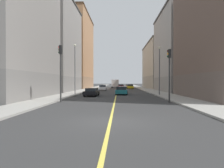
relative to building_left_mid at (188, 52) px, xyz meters
name	(u,v)px	position (x,y,z in m)	size (l,w,h in m)	color
ground_plane	(110,122)	(-15.18, -34.67, -8.57)	(400.00, 400.00, 0.00)	#323333
sidewalk_left	(145,89)	(-7.46, 14.33, -8.50)	(3.32, 168.00, 0.15)	#9E9B93
sidewalk_right	(90,89)	(-22.90, 14.33, -8.50)	(3.32, 168.00, 0.15)	#9E9B93
lane_center_stripe	(117,89)	(-15.18, 14.33, -8.56)	(0.16, 154.00, 0.01)	#E5D14C
building_left_mid	(188,52)	(0.00, 0.00, 0.00)	(11.90, 18.63, 17.13)	gray
building_left_far	(165,66)	(0.00, 23.40, -1.38)	(11.90, 26.25, 14.36)	#9D9688
building_right_midblock	(48,47)	(-30.36, 0.40, 1.27)	(11.90, 18.69, 19.68)	slate
building_right_distant	(72,52)	(-30.36, 23.73, 3.41)	(11.90, 23.83, 23.96)	#8F6B4F
traffic_light_left_near	(169,68)	(-9.54, -23.94, -4.98)	(0.40, 0.32, 5.49)	#2D2D2D
traffic_light_right_near	(60,65)	(-20.86, -23.94, -4.71)	(0.40, 0.32, 5.97)	#2D2D2D
street_lamp_left_near	(159,66)	(-8.52, -13.11, -3.97)	(0.36, 0.36, 7.37)	#4C4C51
street_lamp_right_near	(75,64)	(-21.84, -11.87, -3.62)	(0.36, 0.36, 8.04)	#4C4C51
car_white	(103,88)	(-18.83, 6.86, -7.92)	(2.02, 4.08, 1.31)	white
car_red	(121,87)	(-14.18, 18.74, -7.94)	(1.97, 4.15, 1.30)	red
car_teal	(122,91)	(-14.28, -10.75, -7.91)	(2.09, 4.48, 1.36)	#196670
car_black	(92,92)	(-18.80, -14.42, -7.96)	(2.00, 4.66, 1.21)	black
car_orange	(129,86)	(-11.65, 23.78, -7.94)	(1.88, 4.63, 1.24)	orange
car_yellow	(130,87)	(-11.48, 16.26, -7.89)	(1.88, 4.40, 1.39)	gold
box_truck	(115,83)	(-16.05, 26.98, -7.04)	(2.42, 7.08, 2.83)	maroon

